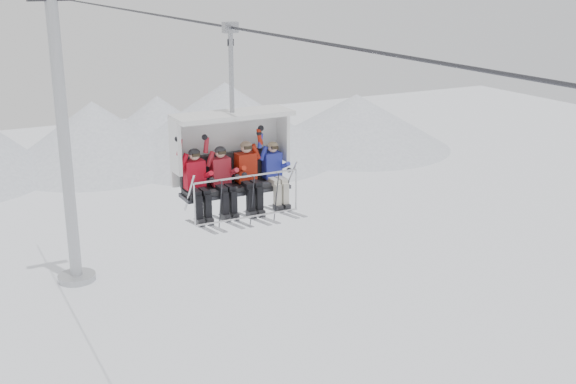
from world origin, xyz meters
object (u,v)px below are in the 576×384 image
chairlift_carrier (231,150)px  skier_center_right (248,174)px  skier_far_left (197,182)px  skier_far_right (275,172)px  skier_center_left (222,178)px  lift_tower_right (66,165)px

chairlift_carrier → skier_center_right: 0.63m
skier_far_left → skier_far_right: skier_far_left is taller
skier_center_right → skier_far_right: bearing=-0.9°
skier_far_left → skier_center_left: bearing=-0.2°
chairlift_carrier → skier_far_left: (-0.91, -0.31, -0.50)m
chairlift_carrier → skier_center_left: 0.68m
lift_tower_right → chairlift_carrier: lift_tower_right is taller
skier_center_left → skier_center_right: (0.60, 0.01, 0.02)m
skier_center_left → skier_center_right: size_ratio=1.00×
skier_center_right → skier_far_right: (0.63, -0.01, -0.04)m
lift_tower_right → skier_far_right: (0.89, -19.67, 4.41)m
lift_tower_right → chairlift_carrier: (0.00, -19.35, 4.93)m
chairlift_carrier → skier_center_right: chairlift_carrier is taller
skier_center_right → skier_far_right: 0.63m
lift_tower_right → chairlift_carrier: size_ratio=3.38×
chairlift_carrier → skier_far_right: chairlift_carrier is taller
skier_far_left → skier_center_right: bearing=0.2°
lift_tower_right → skier_center_left: size_ratio=7.99×
lift_tower_right → skier_far_right: lift_tower_right is taller
lift_tower_right → skier_center_left: lift_tower_right is taller
lift_tower_right → chairlift_carrier: 19.97m
chairlift_carrier → skier_far_left: bearing=-161.3°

